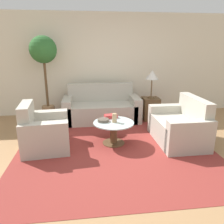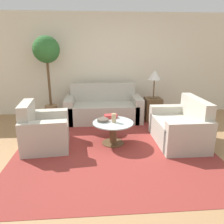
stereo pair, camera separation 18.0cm
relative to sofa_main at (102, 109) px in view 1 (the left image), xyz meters
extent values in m
plane|color=#9E754C|center=(0.20, -2.06, -0.29)|extent=(14.00, 14.00, 0.00)
cube|color=beige|center=(0.20, 0.65, 1.01)|extent=(10.00, 0.06, 2.60)
cube|color=maroon|center=(0.12, -1.43, -0.28)|extent=(3.46, 3.69, 0.01)
cube|color=#B2AD9E|center=(0.00, -0.08, -0.07)|extent=(1.63, 0.85, 0.44)
cube|color=#B2AD9E|center=(0.00, 0.26, 0.15)|extent=(1.63, 0.18, 0.88)
cube|color=#B2AD9E|center=(-0.82, -0.08, 0.01)|extent=(0.20, 0.85, 0.60)
cube|color=#B2AD9E|center=(0.82, -0.08, 0.01)|extent=(0.20, 0.85, 0.60)
cube|color=#B2AD9E|center=(-1.10, -1.46, -0.07)|extent=(0.85, 0.76, 0.44)
cube|color=#B2AD9E|center=(-1.41, -1.49, 0.13)|extent=(0.24, 0.70, 0.84)
cube|color=#B2AD9E|center=(-1.07, -1.80, 0.01)|extent=(0.80, 0.27, 0.60)
cube|color=#B2AD9E|center=(-1.14, -1.11, 0.01)|extent=(0.80, 0.27, 0.60)
cube|color=#B2AD9E|center=(1.35, -1.47, -0.07)|extent=(0.82, 1.04, 0.44)
cube|color=#B2AD9E|center=(1.66, -1.47, 0.14)|extent=(0.19, 1.03, 0.86)
cube|color=#B2AD9E|center=(1.35, -0.96, 0.01)|extent=(0.81, 0.21, 0.60)
cube|color=#B2AD9E|center=(1.35, -1.99, 0.01)|extent=(0.81, 0.21, 0.60)
cylinder|color=brown|center=(0.12, -1.43, -0.28)|extent=(0.42, 0.42, 0.02)
cylinder|color=brown|center=(0.12, -1.43, -0.08)|extent=(0.14, 0.14, 0.41)
cylinder|color=#B2C6C6|center=(0.12, -1.43, 0.13)|extent=(0.76, 0.76, 0.02)
cube|color=brown|center=(1.21, -0.13, -0.01)|extent=(0.39, 0.39, 0.56)
cylinder|color=brown|center=(1.21, -0.13, 0.28)|extent=(0.18, 0.18, 0.02)
cylinder|color=brown|center=(1.21, -0.13, 0.51)|extent=(0.03, 0.03, 0.43)
cone|color=beige|center=(1.21, -0.13, 0.84)|extent=(0.31, 0.31, 0.22)
cylinder|color=#93704C|center=(-1.32, 0.20, -0.12)|extent=(0.31, 0.31, 0.34)
cylinder|color=brown|center=(-1.32, 0.20, 0.65)|extent=(0.06, 0.06, 1.19)
sphere|color=#2D662D|center=(-1.32, 0.20, 1.42)|extent=(0.63, 0.63, 0.63)
cylinder|color=tan|center=(0.13, -1.43, 0.22)|extent=(0.08, 0.08, 0.17)
cylinder|color=brown|center=(-0.07, -1.37, 0.17)|extent=(0.21, 0.21, 0.05)
cube|color=#BC3333|center=(0.10, -1.17, 0.17)|extent=(0.26, 0.18, 0.07)
camera|label=1|loc=(-0.37, -5.21, 1.50)|focal=35.00mm
camera|label=2|loc=(-0.19, -5.23, 1.50)|focal=35.00mm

